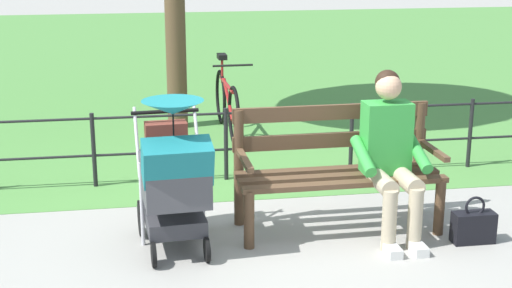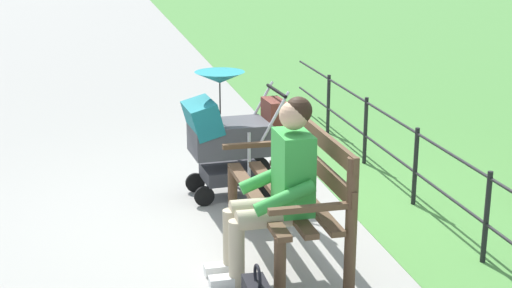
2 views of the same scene
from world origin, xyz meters
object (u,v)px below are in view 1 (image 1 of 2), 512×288
at_px(stroller, 174,173).
at_px(bicycle, 227,103).
at_px(person_on_bench, 390,151).
at_px(handbag, 473,226).
at_px(park_bench, 336,163).

bearing_deg(stroller, bicycle, -103.82).
height_order(person_on_bench, handbag, person_on_bench).
bearing_deg(bicycle, stroller, 76.18).
relative_size(person_on_bench, bicycle, 0.77).
distance_m(park_bench, stroller, 1.31).
bearing_deg(handbag, person_on_bench, -25.09).
bearing_deg(person_on_bench, stroller, 1.07).
distance_m(handbag, bicycle, 3.79).
distance_m(person_on_bench, stroller, 1.65).
height_order(person_on_bench, stroller, person_on_bench).
relative_size(park_bench, stroller, 1.40).
xyz_separation_m(person_on_bench, handbag, (-0.59, 0.28, -0.55)).
xyz_separation_m(park_bench, bicycle, (0.49, -3.00, -0.16)).
bearing_deg(park_bench, handbag, 152.33).
distance_m(park_bench, handbag, 1.15).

